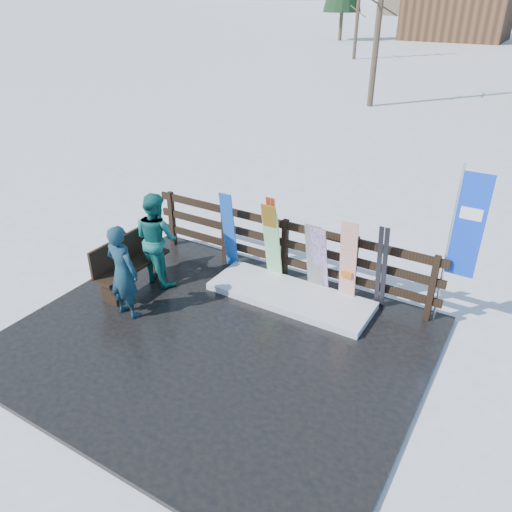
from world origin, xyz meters
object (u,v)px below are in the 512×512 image
Objects in this scene: person_back at (157,238)px; snowboard_5 at (348,263)px; snowboard_3 at (320,261)px; rental_flag at (464,232)px; snowboard_4 at (314,259)px; bench at (129,261)px; snowboard_2 at (272,243)px; snowboard_1 at (272,246)px; person_front at (123,272)px; snowboard_0 at (229,231)px.

snowboard_5 is at bearing -151.40° from person_back.
snowboard_3 is 0.52× the size of rental_flag.
rental_flag reaches higher than snowboard_5.
rental_flag is (1.59, 0.27, 0.84)m from snowboard_5.
snowboard_5 is (0.60, 0.00, 0.09)m from snowboard_4.
snowboard_2 is at bearing 35.98° from bench.
snowboard_5 is at bearing 0.00° from snowboard_1.
rental_flag is 1.64× the size of person_front.
snowboard_0 is 0.92m from snowboard_2.
person_front is 0.94× the size of person_back.
snowboard_0 is at bearing -176.06° from rental_flag.
rental_flag reaches higher than snowboard_4.
snowboard_4 is at bearing -172.96° from rental_flag.
snowboard_1 is at bearing -138.94° from person_back.
bench is 1.11× the size of snowboard_3.
snowboard_3 is 0.98× the size of snowboard_4.
snowboard_0 is 1.84m from snowboard_3.
snowboard_3 reaches higher than bench.
snowboard_2 is 2.61m from person_front.
snowboard_2 is 3.13m from rental_flag.
snowboard_5 is at bearing 0.00° from snowboard_4.
snowboard_0 is at bearing 180.00° from snowboard_5.
snowboard_1 is at bearing 180.00° from snowboard_3.
bench is 0.98× the size of snowboard_5.
bench is 0.61m from person_back.
rental_flag reaches higher than snowboard_3.
snowboard_3 is at bearing 0.00° from snowboard_1.
snowboard_4 is 2.39m from rental_flag.
person_front is at bearing -138.33° from snowboard_3.
snowboard_1 is (0.92, -0.00, -0.07)m from snowboard_0.
snowboard_1 is 0.92m from snowboard_3.
snowboard_5 reaches higher than bench.
snowboard_3 is 3.22m from person_front.
snowboard_5 is (3.45, 1.47, 0.25)m from bench.
snowboard_5 is (0.49, 0.00, 0.10)m from snowboard_3.
bench is at bearing -153.47° from snowboard_3.
snowboard_5 is at bearing -170.35° from rental_flag.
bench is 0.89× the size of person_back.
snowboard_3 is at bearing 0.00° from snowboard_4.
person_back is at bearing 57.62° from bench.
snowboard_0 is 0.97× the size of person_front.
snowboard_1 is 0.82m from snowboard_4.
person_front reaches higher than snowboard_2.
snowboard_3 is at bearing -172.61° from rental_flag.
snowboard_0 is 1.33m from person_back.
snowboard_4 is 0.60m from snowboard_5.
person_front is (-0.57, -2.14, 0.03)m from snowboard_0.
rental_flag is (3.00, 0.27, 0.91)m from snowboard_1.
bench is 1.09× the size of snowboard_4.
snowboard_5 is at bearing -141.63° from person_front.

